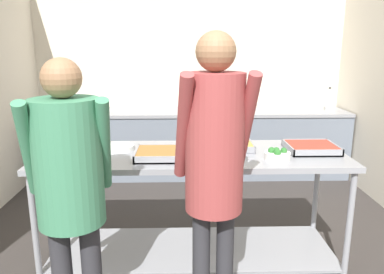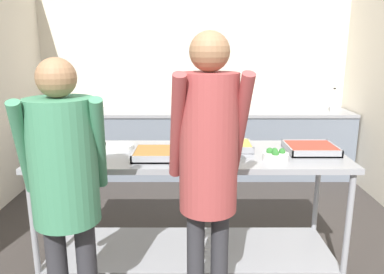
# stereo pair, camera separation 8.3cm
# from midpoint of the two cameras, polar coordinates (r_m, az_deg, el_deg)

# --- Properties ---
(wall_rear) EXTENTS (4.28, 0.06, 2.65)m
(wall_rear) POSITION_cam_midpoint_polar(r_m,az_deg,el_deg) (5.25, 0.89, 9.50)
(wall_rear) COLOR beige
(wall_rear) RESTS_ON ground_plane
(back_counter) EXTENTS (4.12, 0.65, 0.88)m
(back_counter) POSITION_cam_midpoint_polar(r_m,az_deg,el_deg) (5.03, 0.90, -0.91)
(back_counter) COLOR slate
(back_counter) RESTS_ON ground_plane
(serving_counter) EXTENTS (2.30, 0.77, 0.93)m
(serving_counter) POSITION_cam_midpoint_polar(r_m,az_deg,el_deg) (2.93, 0.82, -8.12)
(serving_counter) COLOR gray
(serving_counter) RESTS_ON ground_plane
(sauce_pan) EXTENTS (0.38, 0.24, 0.06)m
(sauce_pan) POSITION_cam_midpoint_polar(r_m,az_deg,el_deg) (3.02, -16.74, -1.31)
(sauce_pan) COLOR gray
(sauce_pan) RESTS_ON serving_counter
(plate_stack) EXTENTS (0.24, 0.24, 0.04)m
(plate_stack) POSITION_cam_midpoint_polar(r_m,az_deg,el_deg) (2.97, -10.22, -1.49)
(plate_stack) COLOR white
(plate_stack) RESTS_ON serving_counter
(serving_tray_roast) EXTENTS (0.38, 0.34, 0.05)m
(serving_tray_roast) POSITION_cam_midpoint_polar(r_m,az_deg,el_deg) (2.73, -3.87, -2.56)
(serving_tray_roast) COLOR gray
(serving_tray_roast) RESTS_ON serving_counter
(serving_tray_vegetables) EXTENTS (0.47, 0.29, 0.05)m
(serving_tray_vegetables) POSITION_cam_midpoint_polar(r_m,az_deg,el_deg) (2.93, 5.45, -1.42)
(serving_tray_vegetables) COLOR gray
(serving_tray_vegetables) RESTS_ON serving_counter
(broccoli_bowl) EXTENTS (0.19, 0.19, 0.09)m
(broccoli_bowl) POSITION_cam_midpoint_polar(r_m,az_deg,el_deg) (2.72, 13.64, -2.78)
(broccoli_bowl) COLOR silver
(broccoli_bowl) RESTS_ON serving_counter
(serving_tray_greens) EXTENTS (0.37, 0.34, 0.05)m
(serving_tray_greens) POSITION_cam_midpoint_polar(r_m,az_deg,el_deg) (3.00, 18.57, -1.71)
(serving_tray_greens) COLOR gray
(serving_tray_greens) RESTS_ON serving_counter
(guest_serving_left) EXTENTS (0.45, 0.39, 1.79)m
(guest_serving_left) POSITION_cam_midpoint_polar(r_m,az_deg,el_deg) (2.04, 3.88, -3.14)
(guest_serving_left) COLOR #2D2D33
(guest_serving_left) RESTS_ON ground_plane
(guest_serving_right) EXTENTS (0.52, 0.41, 1.66)m
(guest_serving_right) POSITION_cam_midpoint_polar(r_m,az_deg,el_deg) (2.17, -17.63, -5.61)
(guest_serving_right) COLOR #2D2D33
(guest_serving_right) RESTS_ON ground_plane
(water_bottle) EXTENTS (0.08, 0.08, 0.31)m
(water_bottle) POSITION_cam_midpoint_polar(r_m,az_deg,el_deg) (5.23, 21.40, 5.18)
(water_bottle) COLOR silver
(water_bottle) RESTS_ON back_counter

